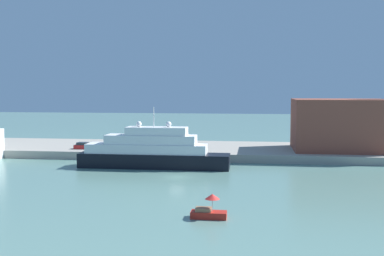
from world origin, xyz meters
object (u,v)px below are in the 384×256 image
at_px(small_motorboat, 209,210).
at_px(person_figure, 108,145).
at_px(large_yacht, 152,152).
at_px(mooring_bollard, 184,151).
at_px(parked_car, 83,146).
at_px(harbor_building, 340,125).

height_order(small_motorboat, person_figure, person_figure).
xyz_separation_m(large_yacht, mooring_bollard, (4.76, 8.82, -1.05)).
bearing_deg(parked_car, large_yacht, -34.35).
height_order(harbor_building, parked_car, harbor_building).
bearing_deg(person_figure, harbor_building, 4.12).
bearing_deg(small_motorboat, large_yacht, 113.11).
height_order(harbor_building, mooring_bollard, harbor_building).
height_order(large_yacht, small_motorboat, large_yacht).
relative_size(large_yacht, small_motorboat, 6.90).
bearing_deg(mooring_bollard, harbor_building, 15.39).
bearing_deg(large_yacht, harbor_building, 25.64).
relative_size(small_motorboat, parked_car, 1.03).
relative_size(parked_car, mooring_bollard, 6.42).
relative_size(harbor_building, mooring_bollard, 31.61).
bearing_deg(person_figure, large_yacht, -47.41).
bearing_deg(harbor_building, large_yacht, -154.36).
bearing_deg(small_motorboat, harbor_building, 65.26).
distance_m(harbor_building, parked_car, 55.06).
xyz_separation_m(small_motorboat, harbor_building, (22.96, 49.81, 6.14)).
relative_size(small_motorboat, mooring_bollard, 6.61).
distance_m(small_motorboat, harbor_building, 55.19).
relative_size(large_yacht, harbor_building, 1.44).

